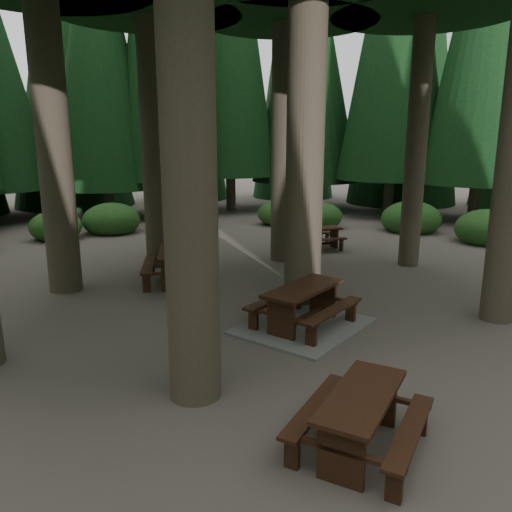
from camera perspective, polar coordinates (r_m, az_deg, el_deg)
name	(u,v)px	position (r m, az deg, el deg)	size (l,w,h in m)	color
ground	(275,309)	(11.33, 2.20, -6.05)	(80.00, 80.00, 0.00)	#554C45
picnic_table_a	(303,313)	(10.21, 5.43, -6.50)	(3.24, 3.06, 0.86)	gray
picnic_table_b	(174,261)	(13.39, -9.34, -0.59)	(2.12, 2.39, 0.87)	black
picnic_table_d	(316,235)	(17.46, 6.91, 2.42)	(1.86, 1.57, 0.74)	black
picnic_table_e	(361,413)	(6.46, 11.89, -17.13)	(2.26, 2.20, 0.76)	black
shrub_ring	(288,280)	(12.15, 3.64, -2.75)	(23.86, 24.64, 1.49)	#1E501B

